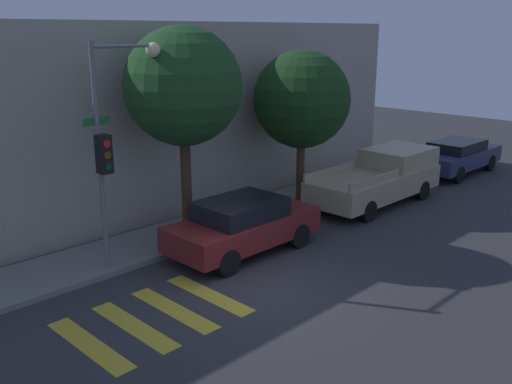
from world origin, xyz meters
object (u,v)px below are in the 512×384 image
at_px(sedan_near_corner, 243,225).
at_px(traffic_light_pole, 114,129).
at_px(pickup_truck, 380,177).
at_px(sedan_middle, 457,156).
at_px(tree_near_corner, 183,87).
at_px(tree_midblock, 302,100).

bearing_deg(sedan_near_corner, traffic_light_pole, 156.58).
bearing_deg(traffic_light_pole, pickup_truck, -7.56).
bearing_deg(sedan_middle, sedan_near_corner, 180.00).
bearing_deg(sedan_middle, traffic_light_pole, 175.27).
height_order(traffic_light_pole, pickup_truck, traffic_light_pole).
xyz_separation_m(traffic_light_pole, tree_near_corner, (2.55, 0.61, 0.76)).
bearing_deg(tree_near_corner, tree_midblock, 0.00).
relative_size(traffic_light_pole, sedan_middle, 1.19).
bearing_deg(tree_midblock, sedan_near_corner, -157.60).
height_order(sedan_near_corner, tree_near_corner, tree_near_corner).
xyz_separation_m(sedan_middle, tree_near_corner, (-12.81, 1.88, 3.57)).
distance_m(traffic_light_pole, pickup_truck, 10.02).
bearing_deg(sedan_near_corner, pickup_truck, 0.00).
bearing_deg(pickup_truck, traffic_light_pole, 172.44).
xyz_separation_m(traffic_light_pole, sedan_middle, (15.37, -1.27, -2.81)).
bearing_deg(sedan_near_corner, tree_midblock, 22.40).
height_order(pickup_truck, tree_midblock, tree_midblock).
relative_size(tree_near_corner, tree_midblock, 1.14).
distance_m(sedan_near_corner, tree_midblock, 5.66).
xyz_separation_m(pickup_truck, tree_near_corner, (-7.02, 1.88, 3.44)).
relative_size(sedan_near_corner, tree_midblock, 0.82).
distance_m(sedan_near_corner, sedan_middle, 12.43).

